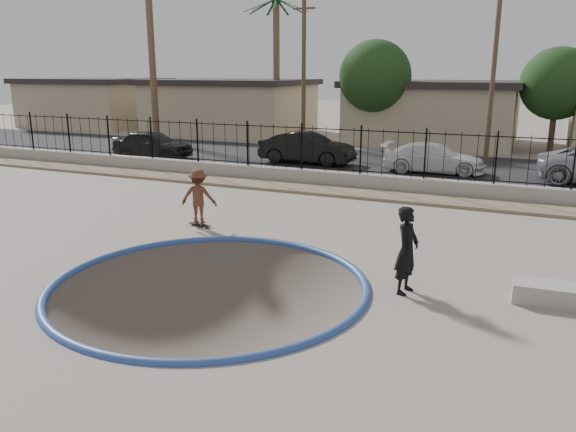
# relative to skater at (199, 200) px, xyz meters

# --- Properties ---
(ground) EXTENTS (120.00, 120.00, 2.20)m
(ground) POSITION_rel_skater_xyz_m (2.80, 9.00, -1.93)
(ground) COLOR gray
(ground) RESTS_ON ground
(bowl_pit) EXTENTS (6.84, 6.84, 1.80)m
(bowl_pit) POSITION_rel_skater_xyz_m (2.80, -4.00, -0.83)
(bowl_pit) COLOR #4A3F39
(bowl_pit) RESTS_ON ground
(coping_ring) EXTENTS (7.04, 7.04, 0.20)m
(coping_ring) POSITION_rel_skater_xyz_m (2.80, -4.00, -0.83)
(coping_ring) COLOR #2C4B91
(coping_ring) RESTS_ON ground
(rock_strip) EXTENTS (42.00, 1.60, 0.11)m
(rock_strip) POSITION_rel_skater_xyz_m (2.80, 6.20, -0.77)
(rock_strip) COLOR tan
(rock_strip) RESTS_ON ground
(retaining_wall) EXTENTS (42.00, 0.45, 0.60)m
(retaining_wall) POSITION_rel_skater_xyz_m (2.80, 7.30, -0.53)
(retaining_wall) COLOR #9B9388
(retaining_wall) RESTS_ON ground
(fence) EXTENTS (40.00, 0.04, 1.80)m
(fence) POSITION_rel_skater_xyz_m (2.80, 7.30, 0.67)
(fence) COLOR black
(fence) RESTS_ON retaining_wall
(street) EXTENTS (90.00, 8.00, 0.04)m
(street) POSITION_rel_skater_xyz_m (2.80, 14.00, -0.81)
(street) COLOR black
(street) RESTS_ON ground
(house_west_far) EXTENTS (10.60, 8.60, 3.90)m
(house_west_far) POSITION_rel_skater_xyz_m (-25.20, 23.50, 1.15)
(house_west_far) COLOR tan
(house_west_far) RESTS_ON ground
(house_west) EXTENTS (11.60, 8.60, 3.90)m
(house_west) POSITION_rel_skater_xyz_m (-12.20, 23.50, 1.14)
(house_west) COLOR tan
(house_west) RESTS_ON ground
(house_center) EXTENTS (10.60, 8.60, 3.90)m
(house_center) POSITION_rel_skater_xyz_m (2.80, 23.50, 1.15)
(house_center) COLOR tan
(house_center) RESTS_ON ground
(palm_left) EXTENTS (2.30, 2.30, 11.30)m
(palm_left) POSITION_rel_skater_xyz_m (-14.20, 17.00, 7.12)
(palm_left) COLOR brown
(palm_left) RESTS_ON ground
(palm_mid) EXTENTS (2.30, 2.30, 9.30)m
(palm_mid) POSITION_rel_skater_xyz_m (-7.20, 21.00, 5.86)
(palm_mid) COLOR brown
(palm_mid) RESTS_ON ground
(utility_pole_left) EXTENTS (1.70, 0.24, 9.00)m
(utility_pole_left) POSITION_rel_skater_xyz_m (-3.20, 16.00, 3.87)
(utility_pole_left) COLOR #473323
(utility_pole_left) RESTS_ON ground
(utility_pole_mid) EXTENTS (1.70, 0.24, 9.50)m
(utility_pole_mid) POSITION_rel_skater_xyz_m (6.80, 16.00, 4.13)
(utility_pole_mid) COLOR #473323
(utility_pole_mid) RESTS_ON ground
(street_tree_left) EXTENTS (4.32, 4.32, 6.36)m
(street_tree_left) POSITION_rel_skater_xyz_m (-0.20, 20.00, 3.36)
(street_tree_left) COLOR #473323
(street_tree_left) RESTS_ON ground
(street_tree_mid) EXTENTS (3.96, 3.96, 5.83)m
(street_tree_mid) POSITION_rel_skater_xyz_m (9.80, 21.00, 3.01)
(street_tree_mid) COLOR #473323
(street_tree_mid) RESTS_ON ground
(skater) EXTENTS (1.20, 0.89, 1.66)m
(skater) POSITION_rel_skater_xyz_m (0.00, 0.00, 0.00)
(skater) COLOR brown
(skater) RESTS_ON ground
(skateboard) EXTENTS (0.80, 0.36, 0.07)m
(skateboard) POSITION_rel_skater_xyz_m (0.00, -0.00, -0.77)
(skateboard) COLOR black
(skateboard) RESTS_ON ground
(videographer) EXTENTS (0.56, 0.75, 1.87)m
(videographer) POSITION_rel_skater_xyz_m (6.80, -2.66, 0.10)
(videographer) COLOR black
(videographer) RESTS_ON ground
(concrete_ledge) EXTENTS (1.63, 0.78, 0.40)m
(concrete_ledge) POSITION_rel_skater_xyz_m (9.69, -2.03, -0.63)
(concrete_ledge) COLOR #9E988C
(concrete_ledge) RESTS_ON ground
(car_a) EXTENTS (4.38, 1.92, 1.47)m
(car_a) POSITION_rel_skater_xyz_m (-9.51, 10.40, -0.06)
(car_a) COLOR black
(car_a) RESTS_ON street
(car_b) EXTENTS (4.72, 1.66, 1.55)m
(car_b) POSITION_rel_skater_xyz_m (-1.35, 12.00, -0.02)
(car_b) COLOR black
(car_b) RESTS_ON street
(car_c) EXTENTS (4.65, 2.10, 1.32)m
(car_c) POSITION_rel_skater_xyz_m (4.86, 12.00, -0.13)
(car_c) COLOR silver
(car_c) RESTS_ON street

